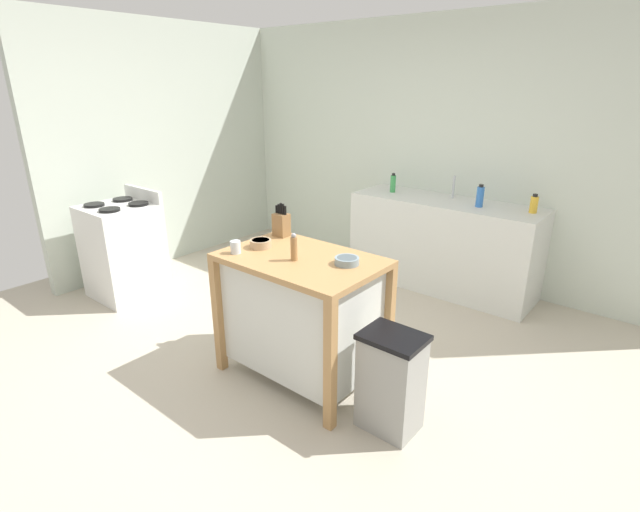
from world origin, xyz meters
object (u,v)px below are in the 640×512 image
object	(u,v)px
bottle_hand_soap	(393,183)
bowl_ceramic_wide	(261,243)
kitchen_island	(302,311)
stove	(124,250)
drinking_cup	(236,247)
sink_faucet	(454,187)
knife_block	(281,224)
bowl_ceramic_small	(347,261)
bottle_dish_soap	(534,204)
trash_bin	(391,382)
pepper_grinder	(294,248)
bottle_spray_cleaner	(480,196)

from	to	relation	value
bottle_hand_soap	bowl_ceramic_wide	bearing A→B (deg)	-84.59
kitchen_island	bottle_hand_soap	world-z (taller)	bottle_hand_soap
kitchen_island	stove	bearing A→B (deg)	-178.53
stove	drinking_cup	bearing A→B (deg)	-5.01
kitchen_island	bowl_ceramic_wide	distance (m)	0.55
bottle_hand_soap	sink_faucet	bearing A→B (deg)	13.50
kitchen_island	knife_block	world-z (taller)	knife_block
bowl_ceramic_small	bottle_dish_soap	xyz separation A→B (m)	(0.53, 2.04, 0.05)
trash_bin	stove	distance (m)	3.01
kitchen_island	knife_block	bearing A→B (deg)	148.71
knife_block	pepper_grinder	distance (m)	0.53
bowl_ceramic_small	sink_faucet	bearing A→B (deg)	96.86
knife_block	trash_bin	distance (m)	1.40
trash_bin	stove	xyz separation A→B (m)	(-3.00, 0.03, 0.14)
bowl_ceramic_small	bowl_ceramic_wide	world-z (taller)	bowl_ceramic_wide
kitchen_island	bottle_dish_soap	bearing A→B (deg)	68.38
bowl_ceramic_wide	sink_faucet	xyz separation A→B (m)	(0.40, 2.23, 0.08)
kitchen_island	trash_bin	distance (m)	0.80
knife_block	stove	world-z (taller)	knife_block
drinking_cup	kitchen_island	bearing A→B (deg)	29.49
trash_bin	drinking_cup	bearing A→B (deg)	-173.39
drinking_cup	bottle_dish_soap	distance (m)	2.65
bottle_hand_soap	stove	world-z (taller)	bottle_hand_soap
bottle_dish_soap	stove	world-z (taller)	bottle_dish_soap
trash_bin	bottle_hand_soap	distance (m)	2.60
kitchen_island	bowl_ceramic_wide	bearing A→B (deg)	-175.17
sink_faucet	bottle_hand_soap	xyz separation A→B (m)	(-0.60, -0.14, -0.02)
bowl_ceramic_wide	stove	xyz separation A→B (m)	(-1.89, -0.03, -0.47)
knife_block	stove	distance (m)	1.92
knife_block	trash_bin	size ratio (longest dim) A/B	0.40
bowl_ceramic_small	drinking_cup	world-z (taller)	drinking_cup
bowl_ceramic_small	stove	world-z (taller)	stove
knife_block	bottle_spray_cleaner	bearing A→B (deg)	65.65
bottle_dish_soap	sink_faucet	bearing A→B (deg)	174.11
knife_block	kitchen_island	bearing A→B (deg)	-31.29
pepper_grinder	stove	distance (m)	2.30
bottle_hand_soap	bottle_dish_soap	bearing A→B (deg)	2.60
bowl_ceramic_small	sink_faucet	world-z (taller)	sink_faucet
bottle_dish_soap	knife_block	bearing A→B (deg)	-123.78
kitchen_island	bottle_spray_cleaner	size ratio (longest dim) A/B	5.09
pepper_grinder	trash_bin	bearing A→B (deg)	-1.01
trash_bin	sink_faucet	bearing A→B (deg)	107.35
sink_faucet	bottle_hand_soap	size ratio (longest dim) A/B	1.12
bowl_ceramic_small	trash_bin	distance (m)	0.78
knife_block	sink_faucet	distance (m)	2.01
bottle_dish_soap	bowl_ceramic_wide	bearing A→B (deg)	-118.86
drinking_cup	bottle_dish_soap	world-z (taller)	bottle_dish_soap
drinking_cup	trash_bin	world-z (taller)	drinking_cup
trash_bin	bottle_dish_soap	world-z (taller)	bottle_dish_soap
bowl_ceramic_wide	bottle_dish_soap	size ratio (longest dim) A/B	0.89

